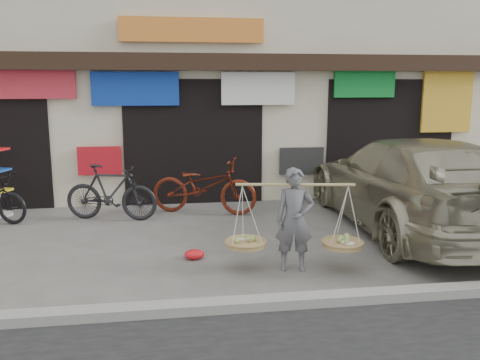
{
  "coord_description": "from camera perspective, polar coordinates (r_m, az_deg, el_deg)",
  "views": [
    {
      "loc": [
        -0.62,
        -7.51,
        2.61
      ],
      "look_at": [
        0.63,
        0.9,
        0.99
      ],
      "focal_mm": 38.0,
      "sensor_mm": 36.0,
      "label": 1
    }
  ],
  "objects": [
    {
      "name": "suv",
      "position": [
        9.66,
        18.54,
        -0.35
      ],
      "size": [
        2.45,
        5.81,
        1.67
      ],
      "rotation": [
        0.0,
        0.0,
        3.12
      ],
      "color": "#ACA78A",
      "rests_on": "ground"
    },
    {
      "name": "kerb",
      "position": [
        6.11,
        -1.89,
        -13.89
      ],
      "size": [
        70.0,
        0.25,
        0.12
      ],
      "primitive_type": "cube",
      "color": "gray",
      "rests_on": "ground"
    },
    {
      "name": "bike_1",
      "position": [
        10.09,
        -14.28,
        -1.35
      ],
      "size": [
        1.88,
        0.97,
        1.09
      ],
      "primitive_type": "imported",
      "rotation": [
        0.0,
        0.0,
        1.3
      ],
      "color": "black",
      "rests_on": "ground"
    },
    {
      "name": "shophouse_block",
      "position": [
        13.97,
        -6.08,
        14.19
      ],
      "size": [
        14.0,
        6.32,
        7.0
      ],
      "color": "beige",
      "rests_on": "ground"
    },
    {
      "name": "bike_2",
      "position": [
        10.29,
        -4.06,
        -0.68
      ],
      "size": [
        2.28,
        1.41,
        1.13
      ],
      "primitive_type": "imported",
      "rotation": [
        0.0,
        0.0,
        1.24
      ],
      "color": "#5F1E10",
      "rests_on": "ground"
    },
    {
      "name": "red_bag",
      "position": [
        7.78,
        -5.15,
        -8.31
      ],
      "size": [
        0.31,
        0.25,
        0.14
      ],
      "primitive_type": "ellipsoid",
      "color": "red",
      "rests_on": "ground"
    },
    {
      "name": "ground",
      "position": [
        7.98,
        -3.55,
        -8.31
      ],
      "size": [
        70.0,
        70.0,
        0.0
      ],
      "primitive_type": "plane",
      "color": "slate",
      "rests_on": "ground"
    },
    {
      "name": "street_vendor",
      "position": [
        7.18,
        6.13,
        -4.96
      ],
      "size": [
        1.91,
        0.78,
        1.47
      ],
      "rotation": [
        0.0,
        0.0,
        -0.16
      ],
      "color": "slate",
      "rests_on": "ground"
    }
  ]
}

